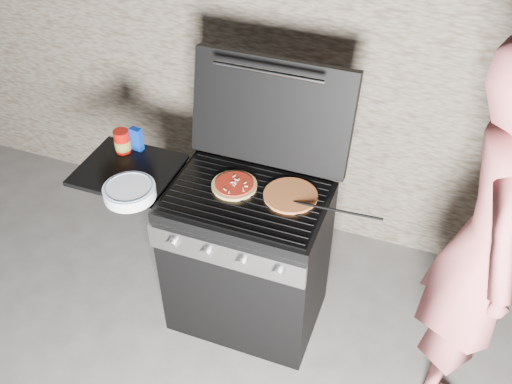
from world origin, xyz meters
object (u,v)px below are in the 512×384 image
(gas_grill, at_px, (205,248))
(person, at_px, (490,244))
(pizza_topped, at_px, (234,185))
(sauce_jar, at_px, (122,141))

(gas_grill, bearing_deg, person, 0.54)
(pizza_topped, height_order, person, person)
(gas_grill, relative_size, pizza_topped, 5.83)
(sauce_jar, relative_size, person, 0.07)
(gas_grill, height_order, pizza_topped, pizza_topped)
(person, bearing_deg, gas_grill, 88.96)
(pizza_topped, height_order, sauce_jar, sauce_jar)
(sauce_jar, bearing_deg, gas_grill, -13.55)
(gas_grill, distance_m, sauce_jar, 0.74)
(gas_grill, bearing_deg, pizza_topped, 14.90)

